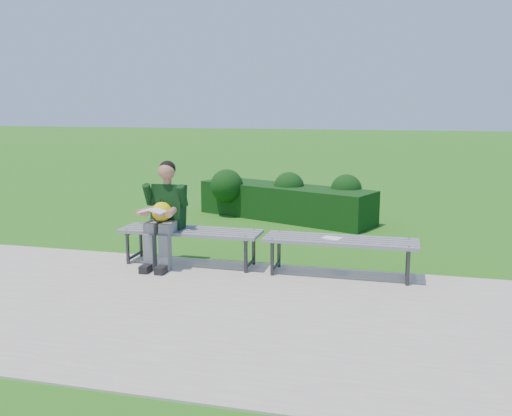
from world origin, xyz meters
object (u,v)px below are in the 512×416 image
Objects in this scene: hedge at (284,199)px; paper_sheet at (332,238)px; bench_right at (340,243)px; bench_left at (190,234)px; seated_boy at (165,211)px.

paper_sheet is (1.26, -3.30, 0.11)m from hedge.
bench_left is at bearing 179.27° from bench_right.
hedge is 12.83× the size of paper_sheet.
seated_boy is at bearing -178.14° from bench_right.
hedge reaches higher than bench_left.
seated_boy reaches higher than bench_left.
bench_left is at bearing 17.62° from seated_boy.
bench_left is 1.89m from bench_right.
bench_left is 0.43m from seated_boy.
hedge is 3.49m from seated_boy.
paper_sheet is (2.09, 0.07, -0.24)m from seated_boy.
bench_right is (1.36, -3.30, 0.05)m from hedge.
bench_right is at bearing 0.00° from paper_sheet.
paper_sheet is at bearing 1.95° from seated_boy.
bench_right is 0.12m from paper_sheet.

